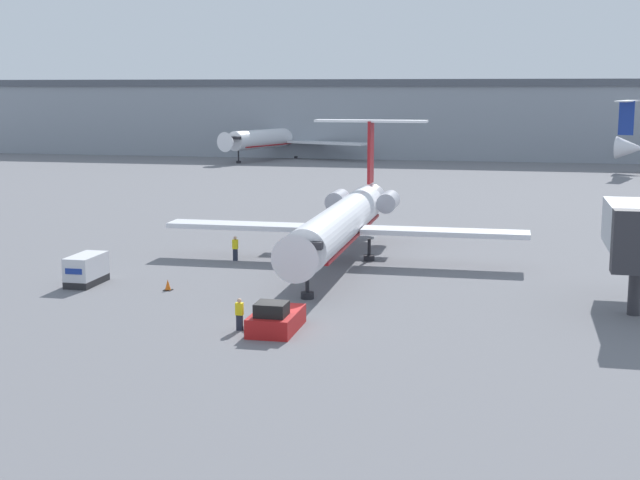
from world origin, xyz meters
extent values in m
plane|color=slate|center=(0.00, 0.00, 0.00)|extent=(600.00, 600.00, 0.00)
cube|color=#8C939E|center=(0.00, 120.00, 6.40)|extent=(180.00, 16.00, 12.79)
cube|color=#4C515B|center=(0.00, 120.00, 13.39)|extent=(180.00, 16.80, 1.20)
cylinder|color=white|center=(-0.11, 18.01, 3.00)|extent=(2.96, 23.61, 2.77)
cone|color=white|center=(-0.01, 5.11, 3.00)|extent=(2.79, 2.24, 2.77)
cube|color=black|center=(-0.02, 6.00, 3.48)|extent=(2.36, 0.72, 0.44)
cone|color=white|center=(-0.22, 31.33, 3.00)|extent=(2.52, 3.07, 2.49)
cube|color=maroon|center=(-0.11, 18.01, 2.10)|extent=(2.66, 21.25, 0.20)
cube|color=white|center=(7.18, 19.25, 2.38)|extent=(11.85, 2.43, 0.36)
cube|color=white|center=(-7.42, 19.13, 2.38)|extent=(11.85, 2.43, 0.36)
cylinder|color=#ADADB7|center=(1.90, 27.94, 3.35)|extent=(1.60, 3.15, 1.58)
cylinder|color=#ADADB7|center=(-2.29, 27.90, 3.35)|extent=(1.60, 3.15, 1.58)
cube|color=maroon|center=(-0.22, 31.94, 7.04)|extent=(0.26, 2.20, 5.31)
cube|color=white|center=(-0.22, 31.94, 9.70)|extent=(9.58, 1.88, 0.20)
cylinder|color=black|center=(-0.03, 7.22, 0.81)|extent=(0.24, 0.24, 1.61)
cylinder|color=black|center=(-0.03, 7.22, 0.20)|extent=(0.80, 0.80, 0.40)
cylinder|color=black|center=(-1.93, 19.78, 0.81)|extent=(0.24, 0.24, 1.61)
cylinder|color=black|center=(-1.93, 19.78, 0.20)|extent=(0.80, 0.80, 0.40)
cylinder|color=black|center=(1.68, 19.81, 0.81)|extent=(0.24, 0.24, 1.61)
cylinder|color=black|center=(1.68, 19.81, 0.20)|extent=(0.80, 0.80, 0.40)
cube|color=#B21919|center=(0.00, -0.02, 0.50)|extent=(2.25, 4.07, 1.00)
cube|color=black|center=(0.00, -0.92, 1.35)|extent=(1.58, 1.46, 0.70)
cube|color=black|center=(0.00, 1.93, 0.35)|extent=(2.03, 0.30, 0.60)
cube|color=#232326|center=(-14.79, 8.00, 0.23)|extent=(1.61, 3.36, 0.45)
cube|color=silver|center=(-14.79, 8.00, 1.19)|extent=(1.61, 3.36, 1.48)
cube|color=navy|center=(-14.79, 6.30, 1.19)|extent=(1.13, 0.04, 0.36)
cube|color=#232838|center=(-1.87, -0.43, 0.41)|extent=(0.32, 0.20, 0.82)
cube|color=yellow|center=(-1.87, -0.43, 1.15)|extent=(0.40, 0.24, 0.65)
sphere|color=tan|center=(-1.87, -0.43, 1.59)|extent=(0.24, 0.24, 0.24)
cube|color=#232838|center=(-7.90, 17.73, 0.43)|extent=(0.32, 0.20, 0.87)
cube|color=yellow|center=(-7.90, 17.73, 1.21)|extent=(0.40, 0.24, 0.69)
sphere|color=tan|center=(-7.90, 17.73, 1.68)|extent=(0.25, 0.25, 0.25)
cube|color=black|center=(-9.05, 7.52, 0.02)|extent=(0.51, 0.51, 0.04)
cone|color=orange|center=(-9.05, 7.52, 0.37)|extent=(0.37, 0.37, 0.65)
cylinder|color=white|center=(-29.31, 111.14, 3.73)|extent=(12.08, 26.20, 3.28)
cone|color=white|center=(-34.24, 97.36, 3.73)|extent=(3.98, 3.58, 3.28)
cube|color=black|center=(-33.89, 98.35, 4.31)|extent=(2.86, 1.60, 0.44)
cone|color=white|center=(-24.20, 125.39, 3.73)|extent=(4.00, 4.40, 2.96)
cube|color=maroon|center=(-29.31, 111.14, 2.67)|extent=(10.87, 23.58, 0.20)
cube|color=white|center=(-20.20, 109.29, 2.99)|extent=(15.29, 8.11, 0.36)
cube|color=white|center=(-37.51, 115.50, 2.99)|extent=(15.29, 8.11, 0.36)
cylinder|color=#ADADB7|center=(-23.14, 120.82, 4.14)|extent=(2.89, 3.50, 2.00)
cylinder|color=#ADADB7|center=(-27.92, 122.54, 4.14)|extent=(2.89, 3.50, 2.00)
cube|color=maroon|center=(-23.96, 126.07, 7.88)|extent=(0.97, 2.15, 5.00)
cube|color=white|center=(-23.96, 126.07, 10.38)|extent=(9.08, 4.73, 0.20)
cylinder|color=black|center=(-33.46, 99.54, 1.05)|extent=(0.24, 0.24, 2.09)
cylinder|color=black|center=(-33.46, 99.54, 0.20)|extent=(0.80, 0.80, 0.40)
cylinder|color=black|center=(-30.66, 113.68, 1.05)|extent=(0.24, 0.24, 2.09)
cylinder|color=black|center=(-30.66, 113.68, 0.20)|extent=(0.80, 0.80, 0.40)
cylinder|color=black|center=(-26.64, 112.24, 1.05)|extent=(0.24, 0.24, 2.09)
cylinder|color=black|center=(-26.64, 112.24, 0.20)|extent=(0.80, 0.80, 0.40)
cone|color=white|center=(28.53, 95.50, 3.70)|extent=(4.97, 4.49, 3.38)
cube|color=navy|center=(27.75, 95.75, 8.08)|extent=(2.17, 0.91, 5.00)
cube|color=white|center=(27.75, 95.75, 10.58)|extent=(4.48, 9.12, 0.20)
cylinder|color=#2D2D33|center=(18.61, 7.37, 1.60)|extent=(0.70, 0.70, 3.20)
cube|color=#B2B7BC|center=(18.61, 9.96, 4.50)|extent=(2.60, 8.64, 2.60)
camera|label=1|loc=(11.85, -43.46, 12.47)|focal=50.00mm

